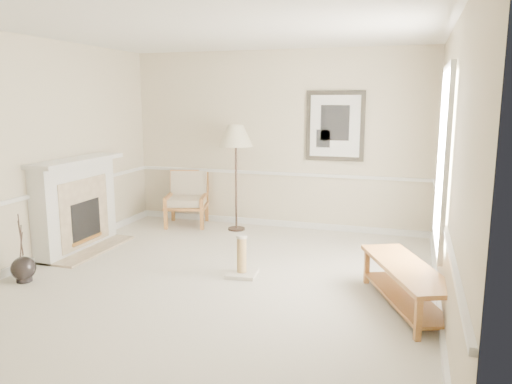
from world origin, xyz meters
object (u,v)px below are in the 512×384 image
(floor_vase, at_px, (23,269))
(armchair, at_px, (188,196))
(floor_lamp, at_px, (236,139))
(bench, at_px, (406,280))
(scratching_post, at_px, (242,263))

(floor_vase, xyz_separation_m, armchair, (0.65, 3.13, 0.33))
(floor_lamp, distance_m, bench, 3.81)
(floor_lamp, distance_m, scratching_post, 2.54)
(floor_vase, height_order, armchair, armchair)
(armchair, height_order, floor_lamp, floor_lamp)
(floor_lamp, height_order, bench, floor_lamp)
(armchair, xyz_separation_m, bench, (3.65, -2.54, -0.19))
(floor_vase, distance_m, armchair, 3.21)
(floor_vase, bearing_deg, bench, 7.75)
(floor_vase, distance_m, scratching_post, 2.57)
(floor_vase, xyz_separation_m, floor_lamp, (1.59, 2.98, 1.35))
(armchair, height_order, scratching_post, armchair)
(bench, bearing_deg, armchair, 145.15)
(armchair, distance_m, floor_lamp, 1.39)
(floor_lamp, height_order, scratching_post, floor_lamp)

